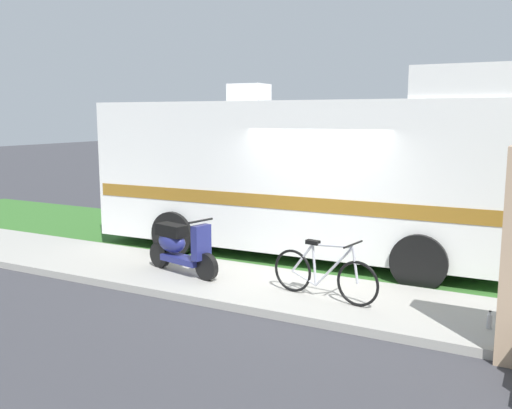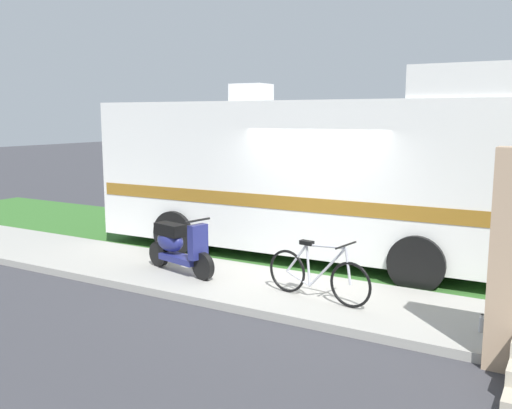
# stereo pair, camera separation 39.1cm
# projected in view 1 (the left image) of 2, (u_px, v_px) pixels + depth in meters

# --- Properties ---
(ground_plane) EXTENTS (80.00, 80.00, 0.00)m
(ground_plane) POSITION_uv_depth(u_px,v_px,m) (315.00, 276.00, 9.60)
(ground_plane) COLOR #38383D
(sidewalk) EXTENTS (24.00, 2.00, 0.12)m
(sidewalk) POSITION_uv_depth(u_px,v_px,m) (285.00, 292.00, 8.54)
(sidewalk) COLOR #9E9B93
(sidewalk) RESTS_ON ground
(grass_strip) EXTENTS (24.00, 3.40, 0.08)m
(grass_strip) POSITION_uv_depth(u_px,v_px,m) (344.00, 255.00, 10.90)
(grass_strip) COLOR #336628
(grass_strip) RESTS_ON ground
(motorhome_rv) EXTENTS (8.00, 2.90, 3.47)m
(motorhome_rv) POSITION_uv_depth(u_px,v_px,m) (310.00, 172.00, 10.73)
(motorhome_rv) COLOR silver
(motorhome_rv) RESTS_ON ground
(scooter) EXTENTS (1.58, 0.63, 0.97)m
(scooter) POSITION_uv_depth(u_px,v_px,m) (180.00, 246.00, 9.29)
(scooter) COLOR black
(scooter) RESTS_ON ground
(bicycle) EXTENTS (1.69, 0.52, 0.87)m
(bicycle) POSITION_uv_depth(u_px,v_px,m) (324.00, 274.00, 7.98)
(bicycle) COLOR black
(bicycle) RESTS_ON ground
(pickup_truck_near) EXTENTS (5.48, 2.32, 1.89)m
(pickup_truck_near) POSITION_uv_depth(u_px,v_px,m) (327.00, 179.00, 15.42)
(pickup_truck_near) COLOR silver
(pickup_truck_near) RESTS_ON ground
(pickup_truck_far) EXTENTS (5.25, 2.28, 1.82)m
(pickup_truck_far) POSITION_uv_depth(u_px,v_px,m) (393.00, 171.00, 17.86)
(pickup_truck_far) COLOR #1E478C
(pickup_truck_far) RESTS_ON ground
(bottle_spare) EXTENTS (0.06, 0.06, 0.23)m
(bottle_spare) POSITION_uv_depth(u_px,v_px,m) (489.00, 321.00, 6.89)
(bottle_spare) COLOR #B2B2B7
(bottle_spare) RESTS_ON ground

